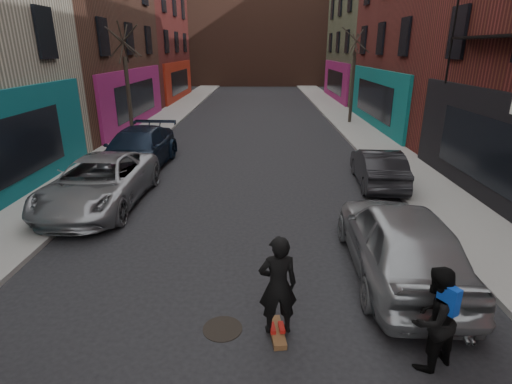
{
  "coord_description": "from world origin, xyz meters",
  "views": [
    {
      "loc": [
        0.41,
        -2.23,
        4.68
      ],
      "look_at": [
        0.3,
        6.29,
        1.6
      ],
      "focal_mm": 28.0,
      "sensor_mm": 36.0,
      "label": 1
    }
  ],
  "objects_px": {
    "parked_left_far": "(100,182)",
    "manhole": "(223,329)",
    "parked_left_end": "(138,150)",
    "tree_left_far": "(127,76)",
    "tree_right_far": "(354,68)",
    "parked_right_end": "(378,167)",
    "skateboarder": "(278,285)",
    "parked_right_far": "(399,240)",
    "pedestrian": "(433,318)",
    "skateboard": "(277,332)"
  },
  "relations": [
    {
      "from": "tree_right_far",
      "to": "parked_left_far",
      "type": "height_order",
      "value": "tree_right_far"
    },
    {
      "from": "tree_left_far",
      "to": "skateboarder",
      "type": "bearing_deg",
      "value": -64.66
    },
    {
      "from": "pedestrian",
      "to": "skateboarder",
      "type": "bearing_deg",
      "value": -45.35
    },
    {
      "from": "tree_right_far",
      "to": "parked_right_end",
      "type": "relative_size",
      "value": 1.69
    },
    {
      "from": "skateboarder",
      "to": "parked_right_far",
      "type": "bearing_deg",
      "value": -150.19
    },
    {
      "from": "tree_right_far",
      "to": "parked_left_end",
      "type": "height_order",
      "value": "tree_right_far"
    },
    {
      "from": "parked_left_far",
      "to": "pedestrian",
      "type": "bearing_deg",
      "value": -40.24
    },
    {
      "from": "tree_right_far",
      "to": "parked_left_far",
      "type": "distance_m",
      "value": 18.33
    },
    {
      "from": "parked_left_far",
      "to": "tree_left_far",
      "type": "bearing_deg",
      "value": 101.59
    },
    {
      "from": "parked_right_far",
      "to": "pedestrian",
      "type": "distance_m",
      "value": 2.67
    },
    {
      "from": "skateboard",
      "to": "manhole",
      "type": "relative_size",
      "value": 1.14
    },
    {
      "from": "manhole",
      "to": "tree_left_far",
      "type": "bearing_deg",
      "value": 112.38
    },
    {
      "from": "skateboarder",
      "to": "parked_right_end",
      "type": "bearing_deg",
      "value": -122.66
    },
    {
      "from": "parked_right_end",
      "to": "skateboard",
      "type": "distance_m",
      "value": 9.03
    },
    {
      "from": "parked_right_end",
      "to": "manhole",
      "type": "distance_m",
      "value": 9.37
    },
    {
      "from": "parked_left_far",
      "to": "parked_left_end",
      "type": "xyz_separation_m",
      "value": [
        0.0,
        4.03,
        0.05
      ]
    },
    {
      "from": "tree_left_far",
      "to": "parked_right_far",
      "type": "xyz_separation_m",
      "value": [
        9.55,
        -12.57,
        -2.54
      ]
    },
    {
      "from": "tree_right_far",
      "to": "skateboard",
      "type": "height_order",
      "value": "tree_right_far"
    },
    {
      "from": "tree_left_far",
      "to": "manhole",
      "type": "relative_size",
      "value": 9.29
    },
    {
      "from": "tree_right_far",
      "to": "manhole",
      "type": "bearing_deg",
      "value": -107.55
    },
    {
      "from": "skateboarder",
      "to": "tree_left_far",
      "type": "bearing_deg",
      "value": -71.63
    },
    {
      "from": "parked_right_end",
      "to": "skateboarder",
      "type": "relative_size",
      "value": 2.25
    },
    {
      "from": "parked_right_far",
      "to": "manhole",
      "type": "xyz_separation_m",
      "value": [
        -3.62,
        -1.86,
        -0.84
      ]
    },
    {
      "from": "manhole",
      "to": "parked_left_far",
      "type": "bearing_deg",
      "value": 126.46
    },
    {
      "from": "skateboard",
      "to": "parked_left_end",
      "type": "bearing_deg",
      "value": 110.84
    },
    {
      "from": "tree_right_far",
      "to": "skateboard",
      "type": "xyz_separation_m",
      "value": [
        -5.51,
        -20.56,
        -3.48
      ]
    },
    {
      "from": "parked_right_far",
      "to": "skateboard",
      "type": "height_order",
      "value": "parked_right_far"
    },
    {
      "from": "parked_left_far",
      "to": "tree_right_far",
      "type": "bearing_deg",
      "value": 54.42
    },
    {
      "from": "parked_left_end",
      "to": "pedestrian",
      "type": "xyz_separation_m",
      "value": [
        7.6,
        -10.7,
        0.06
      ]
    },
    {
      "from": "manhole",
      "to": "skateboard",
      "type": "bearing_deg",
      "value": -7.83
    },
    {
      "from": "parked_right_far",
      "to": "skateboarder",
      "type": "distance_m",
      "value": 3.32
    },
    {
      "from": "skateboard",
      "to": "manhole",
      "type": "distance_m",
      "value": 0.97
    },
    {
      "from": "tree_right_far",
      "to": "pedestrian",
      "type": "xyz_separation_m",
      "value": [
        -3.2,
        -21.22,
        -2.67
      ]
    },
    {
      "from": "pedestrian",
      "to": "parked_right_end",
      "type": "bearing_deg",
      "value": -129.72
    },
    {
      "from": "pedestrian",
      "to": "parked_right_far",
      "type": "bearing_deg",
      "value": -126.99
    },
    {
      "from": "skateboarder",
      "to": "pedestrian",
      "type": "bearing_deg",
      "value": 157.08
    },
    {
      "from": "parked_left_far",
      "to": "parked_right_end",
      "type": "xyz_separation_m",
      "value": [
        9.2,
        2.12,
        -0.1
      ]
    },
    {
      "from": "tree_right_far",
      "to": "parked_left_end",
      "type": "relative_size",
      "value": 1.22
    },
    {
      "from": "parked_right_end",
      "to": "manhole",
      "type": "xyz_separation_m",
      "value": [
        -4.86,
        -7.99,
        -0.66
      ]
    },
    {
      "from": "parked_right_far",
      "to": "pedestrian",
      "type": "relative_size",
      "value": 2.9
    },
    {
      "from": "tree_left_far",
      "to": "tree_right_far",
      "type": "bearing_deg",
      "value": 25.82
    },
    {
      "from": "parked_left_end",
      "to": "manhole",
      "type": "bearing_deg",
      "value": -63.99
    },
    {
      "from": "tree_left_far",
      "to": "skateboarder",
      "type": "relative_size",
      "value": 3.64
    },
    {
      "from": "tree_right_far",
      "to": "manhole",
      "type": "relative_size",
      "value": 9.71
    },
    {
      "from": "tree_left_far",
      "to": "tree_right_far",
      "type": "relative_size",
      "value": 0.96
    },
    {
      "from": "parked_left_far",
      "to": "manhole",
      "type": "relative_size",
      "value": 7.83
    },
    {
      "from": "skateboarder",
      "to": "manhole",
      "type": "bearing_deg",
      "value": -14.8
    },
    {
      "from": "parked_right_end",
      "to": "tree_left_far",
      "type": "bearing_deg",
      "value": -26.75
    },
    {
      "from": "parked_left_end",
      "to": "skateboarder",
      "type": "bearing_deg",
      "value": -59.84
    },
    {
      "from": "parked_left_end",
      "to": "pedestrian",
      "type": "bearing_deg",
      "value": -52.25
    }
  ]
}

